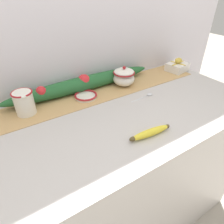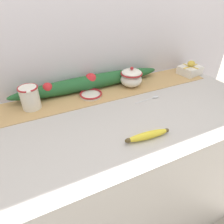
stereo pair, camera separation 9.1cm
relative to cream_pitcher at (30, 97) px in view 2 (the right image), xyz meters
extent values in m
plane|color=#B2A899|center=(0.35, -0.24, -0.99)|extent=(12.00, 12.00, 0.00)
cube|color=#B7B2AD|center=(0.35, -0.24, -0.53)|extent=(1.59, 0.72, 0.92)
cube|color=silver|center=(0.35, 0.14, 0.21)|extent=(2.39, 0.04, 2.40)
cube|color=tan|center=(0.35, 0.00, -0.06)|extent=(1.46, 0.22, 0.00)
cylinder|color=white|center=(0.00, 0.00, 0.00)|extent=(0.09, 0.09, 0.12)
torus|color=#A31E23|center=(0.00, 0.00, 0.05)|extent=(0.10, 0.10, 0.01)
torus|color=white|center=(0.00, 0.06, 0.00)|extent=(0.06, 0.01, 0.06)
ellipsoid|color=white|center=(0.00, -0.04, 0.05)|extent=(0.03, 0.02, 0.02)
ellipsoid|color=white|center=(0.58, 0.00, -0.02)|extent=(0.13, 0.13, 0.08)
torus|color=#A31E23|center=(0.58, 0.00, 0.02)|extent=(0.13, 0.13, 0.01)
ellipsoid|color=white|center=(0.58, 0.00, 0.03)|extent=(0.12, 0.12, 0.03)
sphere|color=#A31E23|center=(0.58, 0.00, 0.05)|extent=(0.02, 0.02, 0.02)
cylinder|color=white|center=(0.31, -0.02, -0.06)|extent=(0.12, 0.12, 0.01)
torus|color=#A31E23|center=(0.31, -0.02, -0.05)|extent=(0.13, 0.13, 0.01)
ellipsoid|color=yellow|center=(0.40, -0.45, -0.05)|extent=(0.20, 0.05, 0.03)
ellipsoid|color=brown|center=(0.31, -0.45, -0.05)|extent=(0.03, 0.02, 0.02)
ellipsoid|color=brown|center=(0.49, -0.46, -0.05)|extent=(0.02, 0.02, 0.02)
cube|color=silver|center=(0.56, -0.19, -0.06)|extent=(0.12, 0.01, 0.00)
ellipsoid|color=silver|center=(0.64, -0.18, -0.06)|extent=(0.04, 0.03, 0.01)
cube|color=silver|center=(1.04, -0.02, -0.04)|extent=(0.16, 0.14, 0.05)
cube|color=gold|center=(1.04, -0.02, -0.01)|extent=(0.14, 0.03, 0.00)
cube|color=gold|center=(1.04, -0.02, -0.01)|extent=(0.03, 0.12, 0.00)
ellipsoid|color=gold|center=(1.04, -0.02, 0.01)|extent=(0.05, 0.05, 0.04)
ellipsoid|color=#235B2D|center=(0.35, 0.07, -0.02)|extent=(0.92, 0.09, 0.08)
sphere|color=red|center=(0.10, 0.06, 0.00)|extent=(0.05, 0.05, 0.05)
sphere|color=red|center=(0.35, 0.07, 0.00)|extent=(0.08, 0.08, 0.08)
sphere|color=red|center=(0.63, 0.07, -0.01)|extent=(0.05, 0.05, 0.05)
camera|label=1|loc=(-0.09, -0.91, 0.49)|focal=32.00mm
camera|label=2|loc=(-0.01, -0.96, 0.49)|focal=32.00mm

